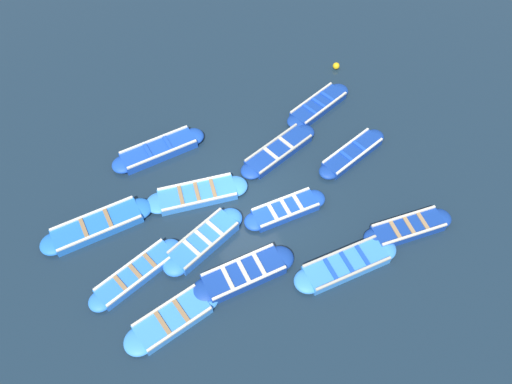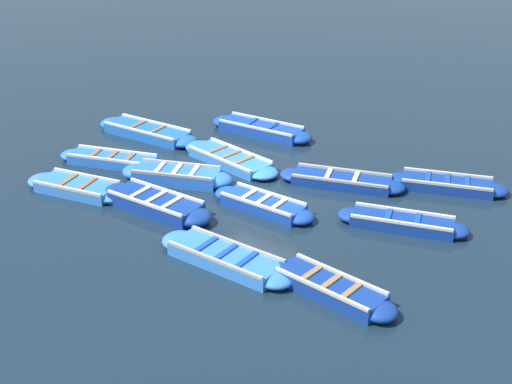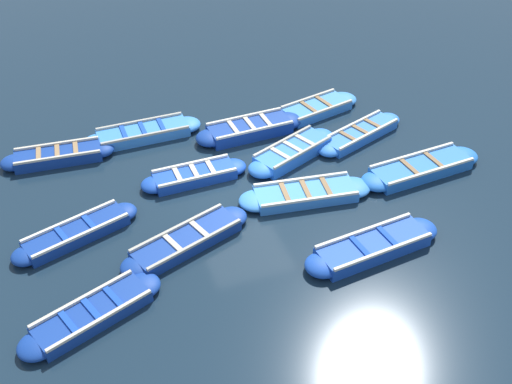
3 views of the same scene
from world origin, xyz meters
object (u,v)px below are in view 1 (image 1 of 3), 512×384
(boat_centre, at_px, (136,274))
(boat_end_of_row, at_px, (285,210))
(boat_outer_right, at_px, (318,106))
(boat_drifting, at_px, (173,319))
(boat_outer_left, at_px, (97,226))
(boat_far_corner, at_px, (244,274))
(buoy_orange_near, at_px, (336,66))
(boat_stern_in, at_px, (197,194))
(boat_inner_gap, at_px, (408,228))
(boat_mid_row, at_px, (352,154))
(boat_tucked, at_px, (159,150))
(boat_bow_out, at_px, (279,151))
(boat_broadside, at_px, (346,265))
(boat_alongside, at_px, (204,241))

(boat_centre, height_order, boat_end_of_row, boat_end_of_row)
(boat_outer_right, height_order, boat_end_of_row, boat_end_of_row)
(boat_drifting, bearing_deg, boat_outer_left, 18.15)
(boat_far_corner, bearing_deg, boat_centre, 66.35)
(boat_outer_left, distance_m, buoy_orange_near, 12.49)
(boat_outer_left, relative_size, boat_outer_right, 1.16)
(boat_stern_in, bearing_deg, boat_inner_gap, -124.24)
(boat_mid_row, relative_size, boat_drifting, 1.01)
(boat_stern_in, xyz_separation_m, boat_tucked, (2.58, 0.69, 0.03))
(boat_centre, bearing_deg, boat_outer_left, 18.25)
(boat_outer_right, distance_m, boat_end_of_row, 5.50)
(boat_inner_gap, height_order, boat_tucked, boat_tucked)
(boat_bow_out, xyz_separation_m, boat_broadside, (-5.40, 0.01, 0.01))
(boat_bow_out, relative_size, boat_far_corner, 1.03)
(boat_stern_in, bearing_deg, boat_far_corner, -174.81)
(boat_mid_row, bearing_deg, buoy_orange_near, -21.57)
(boat_drifting, xyz_separation_m, boat_centre, (1.95, 0.63, 0.00))
(boat_far_corner, distance_m, buoy_orange_near, 11.10)
(boat_bow_out, distance_m, boat_inner_gap, 5.67)
(boat_centre, height_order, boat_tucked, boat_tucked)
(boat_bow_out, xyz_separation_m, boat_alongside, (-2.70, 4.06, 0.04))
(boat_bow_out, distance_m, boat_outer_right, 3.04)
(boat_broadside, relative_size, boat_drifting, 1.11)
(boat_stern_in, distance_m, boat_bow_out, 3.68)
(boat_alongside, distance_m, buoy_orange_near, 10.57)
(boat_stern_in, bearing_deg, boat_broadside, -142.38)
(boat_tucked, bearing_deg, boat_mid_row, -114.30)
(boat_centre, relative_size, boat_end_of_row, 1.13)
(boat_broadside, bearing_deg, buoy_orange_near, -26.63)
(boat_broadside, xyz_separation_m, boat_drifting, (0.47, 5.87, -0.01))
(boat_tucked, relative_size, boat_end_of_row, 1.22)
(boat_alongside, bearing_deg, boat_end_of_row, -88.48)
(boat_bow_out, bearing_deg, boat_stern_in, 101.44)
(boat_stern_in, height_order, boat_drifting, boat_drifting)
(boat_bow_out, height_order, boat_mid_row, boat_mid_row)
(boat_outer_left, xyz_separation_m, boat_tucked, (2.50, -2.99, 0.01))
(boat_broadside, distance_m, boat_outer_right, 7.48)
(boat_alongside, distance_m, boat_drifting, 2.88)
(boat_outer_left, height_order, boat_far_corner, boat_far_corner)
(boat_mid_row, height_order, boat_far_corner, boat_far_corner)
(boat_tucked, bearing_deg, boat_outer_left, 129.98)
(buoy_orange_near, bearing_deg, boat_bow_out, 128.35)
(boat_centre, bearing_deg, boat_far_corner, -113.65)
(boat_stern_in, xyz_separation_m, boat_far_corner, (-3.67, -0.33, 0.05))
(boat_stern_in, xyz_separation_m, boat_end_of_row, (-1.89, -2.67, 0.01))
(boat_mid_row, bearing_deg, boat_end_of_row, 111.23)
(boat_inner_gap, relative_size, boat_end_of_row, 1.07)
(boat_bow_out, bearing_deg, boat_far_corner, 143.36)
(boat_outer_left, relative_size, buoy_orange_near, 13.37)
(boat_outer_right, xyz_separation_m, boat_tucked, (0.24, 6.88, 0.03))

